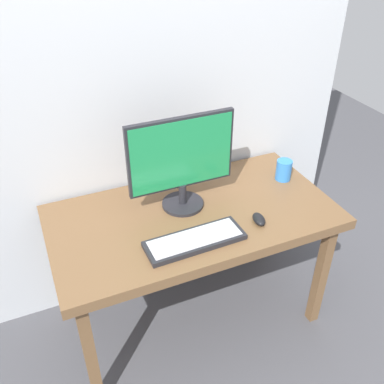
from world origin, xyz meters
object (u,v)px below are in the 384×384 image
at_px(monitor, 181,160).
at_px(keyboard_primary, 195,240).
at_px(coffee_mug, 284,170).
at_px(mouse, 259,219).
at_px(desk, 193,225).

bearing_deg(monitor, keyboard_primary, -101.53).
height_order(monitor, keyboard_primary, monitor).
xyz_separation_m(keyboard_primary, coffee_mug, (0.63, 0.28, 0.04)).
bearing_deg(mouse, keyboard_primary, -167.37).
xyz_separation_m(monitor, keyboard_primary, (-0.06, -0.28, -0.23)).
xyz_separation_m(keyboard_primary, mouse, (0.32, 0.01, 0.00)).
xyz_separation_m(monitor, coffee_mug, (0.57, -0.00, -0.19)).
bearing_deg(monitor, mouse, -45.34).
bearing_deg(keyboard_primary, monitor, 78.47).
xyz_separation_m(desk, mouse, (0.24, -0.18, 0.09)).
bearing_deg(mouse, coffee_mug, 51.52).
distance_m(keyboard_primary, mouse, 0.32).
relative_size(monitor, mouse, 5.45).
bearing_deg(coffee_mug, monitor, 179.99).
relative_size(keyboard_primary, coffee_mug, 4.01).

